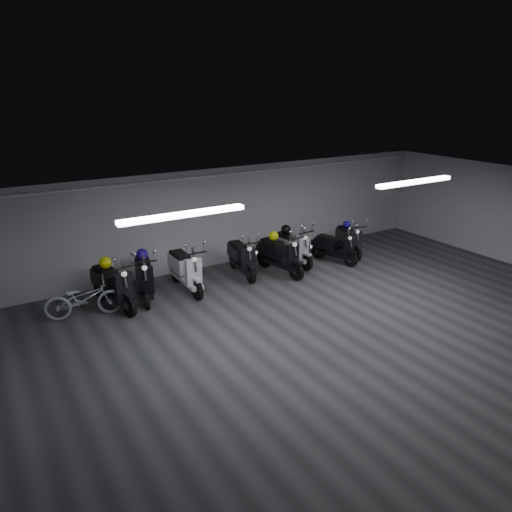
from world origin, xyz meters
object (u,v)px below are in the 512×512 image
bicycle (83,294)px  scooter_1 (144,270)px  scooter_7 (335,243)px  helmet_2 (286,230)px  scooter_3 (242,252)px  scooter_9 (349,235)px  helmet_3 (142,254)px  helmet_4 (105,263)px  scooter_0 (112,279)px  scooter_2 (185,263)px  helmet_1 (274,236)px  scooter_5 (280,249)px  scooter_6 (292,242)px  helmet_0 (347,224)px

bicycle → scooter_1: bearing=-67.4°
scooter_7 → helmet_2: 1.49m
scooter_1 → scooter_3: size_ratio=1.06×
scooter_9 → helmet_3: (-6.36, 0.41, 0.40)m
bicycle → helmet_4: helmet_4 is taller
scooter_0 → helmet_2: size_ratio=6.87×
scooter_2 → scooter_9: (5.38, -0.05, -0.10)m
helmet_1 → helmet_2: bearing=30.7°
scooter_3 → scooter_5: size_ratio=0.94×
helmet_4 → scooter_6: bearing=-0.5°
scooter_1 → bicycle: bearing=-154.0°
scooter_1 → helmet_4: size_ratio=6.69×
scooter_1 → helmet_0: (6.49, 0.07, 0.19)m
scooter_7 → scooter_5: bearing=157.9°
helmet_0 → scooter_9: bearing=-105.7°
scooter_5 → scooter_6: bearing=22.7°
helmet_2 → scooter_7: bearing=-32.8°
scooter_6 → helmet_0: scooter_6 is taller
helmet_1 → scooter_7: bearing=-10.8°
scooter_1 → helmet_1: (3.68, -0.11, 0.31)m
scooter_2 → helmet_1: scooter_2 is taller
scooter_0 → helmet_3: (0.87, 0.43, 0.30)m
scooter_2 → scooter_6: size_ratio=1.06×
scooter_0 → helmet_2: scooter_0 is taller
scooter_6 → helmet_1: 0.82m
scooter_0 → bicycle: 0.74m
scooter_3 → helmet_0: size_ratio=7.82×
scooter_5 → scooter_2: bearing=165.3°
scooter_5 → helmet_2: size_ratio=6.74×
scooter_9 → helmet_3: bearing=-168.0°
scooter_2 → helmet_4: (-1.91, 0.20, 0.32)m
bicycle → helmet_1: helmet_1 is taller
scooter_0 → helmet_1: (4.48, 0.07, 0.29)m
helmet_0 → scooter_2: bearing=-178.2°
scooter_6 → scooter_7: bearing=-30.7°
scooter_0 → scooter_1: bearing=-0.8°
scooter_3 → scooter_7: (2.83, -0.51, -0.06)m
bicycle → helmet_0: bicycle is taller
helmet_2 → helmet_0: bearing=-6.3°
scooter_1 → scooter_7: bearing=10.2°
helmet_0 → helmet_3: 6.43m
scooter_1 → helmet_0: size_ratio=8.25×
scooter_0 → helmet_4: 0.42m
scooter_3 → scooter_9: scooter_3 is taller
helmet_2 → helmet_4: size_ratio=0.99×
scooter_2 → scooter_3: scooter_2 is taller
scooter_1 → helmet_3: 0.42m
helmet_3 → helmet_4: (-0.93, -0.16, 0.02)m
helmet_0 → helmet_4: size_ratio=0.81×
scooter_0 → scooter_2: size_ratio=1.00×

